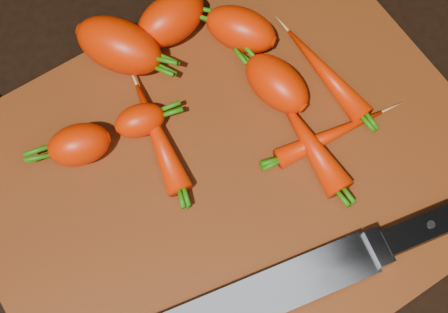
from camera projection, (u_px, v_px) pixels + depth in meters
ground at (229, 176)px, 0.64m from camera, size 2.00×2.00×0.01m
cutting_board at (229, 173)px, 0.63m from camera, size 0.50×0.40×0.01m
carrot_1 at (79, 145)px, 0.61m from camera, size 0.07×0.06×0.04m
carrot_2 at (119, 45)px, 0.65m from camera, size 0.10×0.11×0.06m
carrot_3 at (277, 84)px, 0.64m from camera, size 0.06×0.09×0.05m
carrot_4 at (171, 19)px, 0.66m from camera, size 0.08×0.06×0.05m
carrot_5 at (140, 121)px, 0.63m from camera, size 0.06×0.04×0.03m
carrot_6 at (241, 29)px, 0.66m from camera, size 0.08×0.09×0.05m
carrot_7 at (325, 73)px, 0.65m from camera, size 0.03×0.13×0.03m
carrot_8 at (330, 135)px, 0.63m from camera, size 0.12×0.04×0.02m
carrot_9 at (310, 142)px, 0.62m from camera, size 0.04×0.12×0.03m
carrot_10 at (158, 136)px, 0.63m from camera, size 0.05×0.13×0.03m
knife at (281, 289)px, 0.57m from camera, size 0.38×0.10×0.02m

